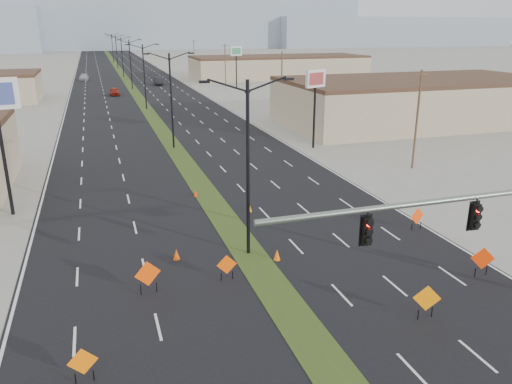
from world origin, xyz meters
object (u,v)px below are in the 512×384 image
object	(u,v)px
car_left	(114,91)
construction_sign_2	(227,266)
streetlight_5	(117,51)
cone_3	(196,193)
cone_2	(250,208)
car_far	(84,77)
streetlight_0	(248,164)
pole_sign_east_far	(236,55)
construction_sign_3	(427,299)
construction_sign_4	(483,259)
streetlight_1	(171,98)
cone_1	(277,255)
streetlight_2	(144,75)
construction_sign_1	(148,275)
car_mid	(158,81)
pole_sign_east_near	(315,85)
streetlight_6	(112,47)
streetlight_3	(130,63)
construction_sign_0	(83,363)
construction_sign_5	(417,217)
cone_0	(176,254)
streetlight_4	(122,55)
signal_mast	(509,221)

from	to	relation	value
car_left	construction_sign_2	distance (m)	77.67
streetlight_5	cone_3	size ratio (longest dim) A/B	17.48
streetlight_5	cone_2	world-z (taller)	streetlight_5
car_far	cone_2	distance (m)	100.28
streetlight_0	pole_sign_east_far	size ratio (longest dim) A/B	1.16
construction_sign_3	construction_sign_4	xyz separation A→B (m)	(5.30, 2.56, -0.00)
streetlight_1	cone_1	bearing A→B (deg)	-87.48
streetlight_2	construction_sign_3	xyz separation A→B (m)	(5.65, -65.00, -4.44)
streetlight_5	construction_sign_1	distance (m)	143.12
streetlight_2	car_mid	distance (m)	35.38
pole_sign_east_near	construction_sign_1	bearing A→B (deg)	-152.12
streetlight_6	cone_1	distance (m)	169.42
cone_3	streetlight_0	bearing A→B (deg)	-85.20
cone_1	streetlight_3	bearing A→B (deg)	90.87
streetlight_6	car_far	xyz separation A→B (m)	(-9.83, -61.89, -4.70)
streetlight_3	construction_sign_3	size ratio (longest dim) A/B	6.01
construction_sign_4	cone_3	xyz separation A→B (m)	(-11.89, 17.52, -0.69)
construction_sign_0	construction_sign_3	size ratio (longest dim) A/B	0.88
construction_sign_2	streetlight_3	bearing A→B (deg)	90.72
pole_sign_east_far	streetlight_3	bearing A→B (deg)	142.22
construction_sign_0	construction_sign_4	size ratio (longest dim) A/B	0.89
cone_1	streetlight_1	bearing A→B (deg)	92.52
construction_sign_1	construction_sign_5	bearing A→B (deg)	-3.61
cone_0	streetlight_2	bearing A→B (deg)	85.74
construction_sign_3	construction_sign_5	size ratio (longest dim) A/B	1.12
streetlight_4	streetlight_3	bearing A→B (deg)	-90.00
cone_3	pole_sign_east_near	xyz separation A→B (m)	(15.44, 12.26, 6.43)
signal_mast	streetlight_3	distance (m)	94.39
streetlight_0	car_mid	size ratio (longest dim) A/B	2.00
construction_sign_0	cone_1	xyz separation A→B (m)	(10.34, 7.46, -0.53)
streetlight_4	construction_sign_0	world-z (taller)	streetlight_4
construction_sign_5	construction_sign_1	bearing A→B (deg)	176.91
streetlight_6	streetlight_5	bearing A→B (deg)	-90.00
cone_1	pole_sign_east_far	world-z (taller)	pole_sign_east_far
streetlight_1	construction_sign_3	world-z (taller)	streetlight_1
streetlight_6	cone_3	world-z (taller)	streetlight_6
construction_sign_5	cone_0	xyz separation A→B (m)	(-15.63, 0.36, -0.55)
construction_sign_5	cone_3	xyz separation A→B (m)	(-12.43, 10.97, -0.59)
construction_sign_1	cone_0	world-z (taller)	construction_sign_1
streetlight_6	construction_sign_0	size ratio (longest dim) A/B	6.81
construction_sign_5	cone_2	xyz separation A→B (m)	(-9.40, 6.43, -0.60)
streetlight_6	car_left	world-z (taller)	streetlight_6
streetlight_4	cone_1	bearing A→B (deg)	-89.35
streetlight_1	construction_sign_4	world-z (taller)	streetlight_1
construction_sign_3	streetlight_2	bearing A→B (deg)	116.57
streetlight_5	pole_sign_east_near	distance (m)	117.56
streetlight_4	construction_sign_1	distance (m)	115.17
streetlight_6	construction_sign_3	distance (m)	177.15
construction_sign_5	streetlight_0	bearing A→B (deg)	167.65
signal_mast	streetlight_6	world-z (taller)	streetlight_6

